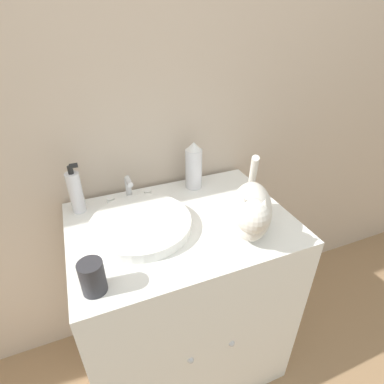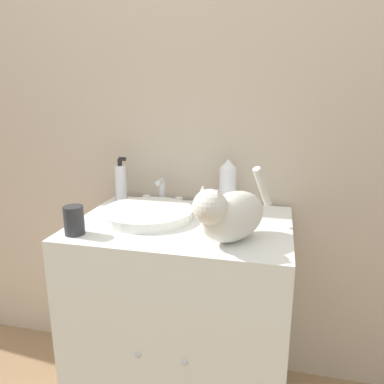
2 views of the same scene
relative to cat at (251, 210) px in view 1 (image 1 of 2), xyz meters
The scene contains 8 objects.
wall_back 0.61m from the cat, 112.36° to the left, with size 6.00×0.05×2.50m.
vanity_cabinet 0.59m from the cat, 143.53° to the left, with size 0.83×0.61×0.86m.
sink_basin 0.40m from the cat, 154.82° to the left, with size 0.37×0.37×0.04m.
faucet 0.51m from the cat, 134.54° to the left, with size 0.19×0.08×0.12m.
cat is the anchor object (origin of this frame).
soap_bottle 0.67m from the cat, 146.23° to the left, with size 0.06×0.05×0.21m.
spray_bottle 0.38m from the cat, 99.21° to the left, with size 0.07×0.07×0.22m.
cup 0.55m from the cat, behind, with size 0.07×0.07×0.10m.
Camera 1 is at (-0.30, -0.56, 1.55)m, focal length 28.00 mm.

